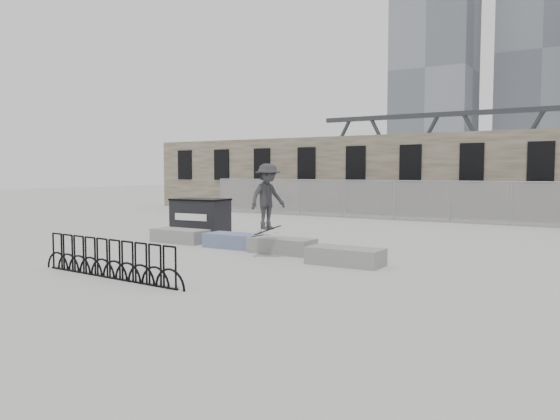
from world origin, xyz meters
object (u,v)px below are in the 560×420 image
Objects in this scene: planter_offset at (345,256)px; planter_far_left at (180,235)px; bike_rack at (108,259)px; planter_center_left at (235,240)px; planter_center_right at (282,245)px; dumpster at (200,216)px; skateboarder at (268,197)px.

planter_far_left is at bearing 170.17° from planter_offset.
bike_rack is at bearing -131.23° from planter_offset.
bike_rack reaches higher than planter_far_left.
planter_far_left is at bearing 116.97° from bike_rack.
planter_center_right is at bearing -6.02° from planter_center_left.
dumpster reaches higher than planter_far_left.
planter_offset is 0.90× the size of dumpster.
planter_far_left is at bearing 177.74° from planter_center_left.
bike_rack is at bearing -68.61° from dumpster.
skateboarder reaches higher than dumpster.
skateboarder reaches higher than planter_offset.
planter_center_right is at bearing 21.54° from skateboarder.
dumpster reaches higher than planter_center_right.
planter_center_left is at bearing 166.09° from planter_offset.
planter_center_left and planter_center_right have the same top height.
bike_rack is at bearing -85.40° from planter_center_left.
planter_offset is (6.81, -1.18, 0.00)m from planter_far_left.
planter_center_left is at bearing 75.80° from skateboarder.
planter_far_left is 6.91m from planter_offset.
skateboarder is at bearing -15.64° from planter_far_left.
bike_rack is (3.83, -7.91, -0.27)m from dumpster.
planter_center_left is 0.90× the size of dumpster.
dumpster is (-0.95, 2.25, 0.46)m from planter_far_left.
planter_far_left is 0.90× the size of dumpster.
bike_rack is at bearing -104.98° from planter_center_right.
planter_center_left and planter_offset have the same top height.
planter_center_left is at bearing -39.22° from dumpster.
bike_rack is at bearing 176.62° from skateboarder.
planter_offset is 2.83m from skateboarder.
planter_far_left is 4.33m from planter_center_right.
bike_rack is (-3.93, -4.48, 0.19)m from planter_offset.
planter_far_left and planter_offset have the same top height.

